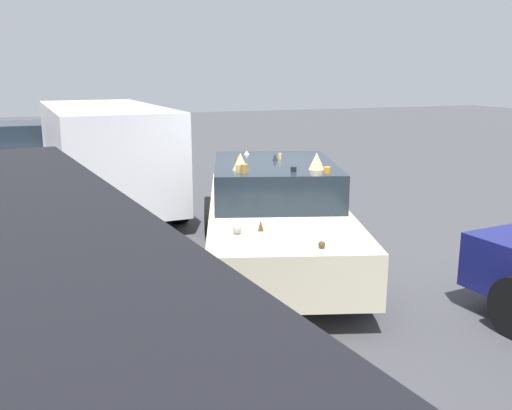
# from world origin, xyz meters

# --- Properties ---
(ground_plane) EXTENTS (60.00, 60.00, 0.00)m
(ground_plane) POSITION_xyz_m (0.00, 0.00, 0.00)
(ground_plane) COLOR #47474C
(art_car_decorated) EXTENTS (4.99, 3.16, 1.64)m
(art_car_decorated) POSITION_xyz_m (0.08, -0.03, 0.73)
(art_car_decorated) COLOR beige
(art_car_decorated) RESTS_ON ground
(parked_van_far_left) EXTENTS (4.95, 2.44, 2.03)m
(parked_van_far_left) POSITION_xyz_m (4.17, 1.82, 1.15)
(parked_van_far_left) COLOR silver
(parked_van_far_left) RESTS_ON ground
(parked_sedan_far_left) EXTENTS (4.42, 2.11, 1.48)m
(parked_sedan_far_left) POSITION_xyz_m (7.61, 3.25, 0.73)
(parked_sedan_far_left) COLOR gray
(parked_sedan_far_left) RESTS_ON ground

